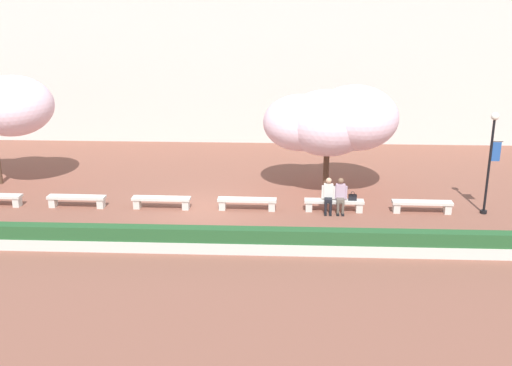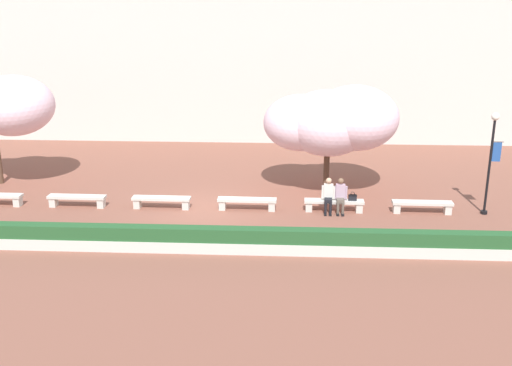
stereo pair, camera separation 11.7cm
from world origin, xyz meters
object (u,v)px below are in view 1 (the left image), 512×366
person_seated_right (340,194)px  handbag (353,197)px  stone_bench_near_east (247,202)px  cherry_tree_main (331,121)px  stone_bench_near_west (77,199)px  stone_bench_far_east (422,205)px  lamp_post_with_banner (491,154)px  person_seated_left (328,194)px  stone_bench_east_end (334,203)px  stone_bench_center (161,201)px

person_seated_right → handbag: person_seated_right is taller
stone_bench_near_east → cherry_tree_main: 4.76m
stone_bench_near_west → stone_bench_far_east: size_ratio=1.00×
stone_bench_near_west → stone_bench_near_east: bearing=0.0°
person_seated_right → stone_bench_near_east: bearing=179.1°
person_seated_right → lamp_post_with_banner: lamp_post_with_banner is taller
person_seated_right → handbag: (0.45, 0.04, -0.12)m
handbag → lamp_post_with_banner: size_ratio=0.09×
person_seated_left → cherry_tree_main: cherry_tree_main is taller
person_seated_right → lamp_post_with_banner: (5.30, 0.10, 1.57)m
stone_bench_east_end → stone_bench_far_east: same height
stone_bench_far_east → lamp_post_with_banner: size_ratio=0.59×
stone_bench_near_west → stone_bench_east_end: 9.71m
stone_bench_near_west → handbag: 10.38m
cherry_tree_main → person_seated_right: bearing=-83.9°
person_seated_right → cherry_tree_main: bearing=96.1°
person_seated_right → lamp_post_with_banner: size_ratio=0.34×
person_seated_left → lamp_post_with_banner: size_ratio=0.34×
stone_bench_near_west → lamp_post_with_banner: 15.35m
stone_bench_far_east → person_seated_left: bearing=-179.1°
cherry_tree_main → stone_bench_near_west: bearing=-166.5°
stone_bench_center → lamp_post_with_banner: bearing=0.2°
stone_bench_center → person_seated_right: person_seated_right is taller
stone_bench_east_end → cherry_tree_main: (-0.03, 2.32, 2.65)m
stone_bench_far_east → lamp_post_with_banner: bearing=1.1°
stone_bench_far_east → stone_bench_east_end: bearing=180.0°
stone_bench_near_east → lamp_post_with_banner: size_ratio=0.59×
person_seated_left → cherry_tree_main: (0.19, 2.37, 2.27)m
stone_bench_east_end → stone_bench_center: bearing=180.0°
stone_bench_center → handbag: size_ratio=6.50×
person_seated_left → lamp_post_with_banner: (5.75, 0.10, 1.57)m
handbag → lamp_post_with_banner: 5.14m
stone_bench_near_east → handbag: handbag is taller
handbag → lamp_post_with_banner: (4.85, 0.05, 1.69)m
stone_bench_near_west → person_seated_left: person_seated_left is taller
stone_bench_near_west → lamp_post_with_banner: (15.23, 0.05, 1.96)m
stone_bench_east_end → person_seated_right: (0.22, -0.05, 0.38)m
stone_bench_east_end → person_seated_right: 0.45m
handbag → lamp_post_with_banner: lamp_post_with_banner is taller
stone_bench_center → stone_bench_far_east: same height
stone_bench_near_west → stone_bench_center: (3.24, 0.00, 0.00)m
cherry_tree_main → stone_bench_far_east: bearing=-35.3°
stone_bench_near_east → person_seated_right: person_seated_right is taller
stone_bench_far_east → handbag: handbag is taller
person_seated_right → stone_bench_far_east: bearing=1.0°
stone_bench_center → person_seated_left: size_ratio=1.71×
stone_bench_center → cherry_tree_main: 7.34m
person_seated_left → person_seated_right: 0.44m
stone_bench_near_west → lamp_post_with_banner: bearing=0.2°
person_seated_left → stone_bench_center: bearing=179.5°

